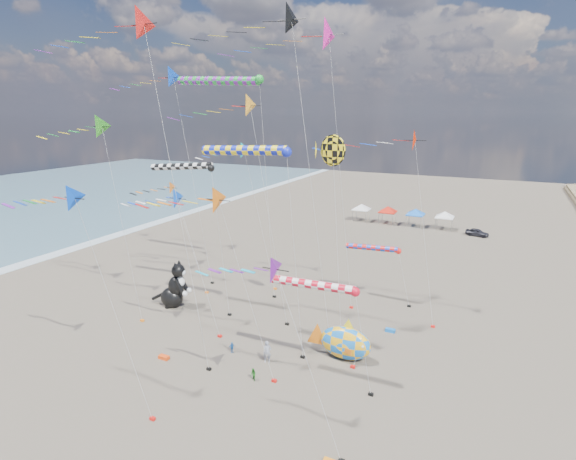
# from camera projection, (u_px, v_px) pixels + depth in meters

# --- Properties ---
(ground) EXTENTS (260.00, 260.00, 0.00)m
(ground) POSITION_uv_depth(u_px,v_px,m) (189.00, 417.00, 30.43)
(ground) COLOR brown
(ground) RESTS_ON ground
(delta_kite_0) EXTENTS (14.67, 2.64, 28.36)m
(delta_kite_0) POSITION_uv_depth(u_px,v_px,m) (280.00, 22.00, 34.49)
(delta_kite_0) COLOR black
(delta_kite_0) RESTS_ON ground
(delta_kite_1) EXTENTS (9.88, 2.00, 13.66)m
(delta_kite_1) POSITION_uv_depth(u_px,v_px,m) (175.00, 202.00, 39.89)
(delta_kite_1) COLOR blue
(delta_kite_1) RESTS_ON ground
(delta_kite_2) EXTENTS (11.74, 2.20, 15.16)m
(delta_kite_2) POSITION_uv_depth(u_px,v_px,m) (213.00, 200.00, 33.00)
(delta_kite_2) COLOR orange
(delta_kite_2) RESTS_ON ground
(delta_kite_3) EXTENTS (13.30, 2.27, 18.74)m
(delta_kite_3) POSITION_uv_depth(u_px,v_px,m) (391.00, 143.00, 40.85)
(delta_kite_3) COLOR red
(delta_kite_3) RESTS_ON ground
(delta_kite_4) EXTENTS (10.05, 1.63, 12.49)m
(delta_kite_4) POSITION_uv_depth(u_px,v_px,m) (164.00, 193.00, 50.60)
(delta_kite_4) COLOR orange
(delta_kite_4) RESTS_ON ground
(delta_kite_5) EXTENTS (12.36, 2.18, 21.76)m
(delta_kite_5) POSITION_uv_depth(u_px,v_px,m) (237.00, 109.00, 40.55)
(delta_kite_5) COLOR orange
(delta_kite_5) RESTS_ON ground
(delta_kite_6) EXTENTS (9.91, 2.00, 17.01)m
(delta_kite_6) POSITION_uv_depth(u_px,v_px,m) (239.00, 152.00, 50.23)
(delta_kite_6) COLOR #0EB2BB
(delta_kite_6) RESTS_ON ground
(delta_kite_7) EXTENTS (14.53, 2.53, 27.22)m
(delta_kite_7) POSITION_uv_depth(u_px,v_px,m) (136.00, 30.00, 31.49)
(delta_kite_7) COLOR red
(delta_kite_7) RESTS_ON ground
(delta_kite_8) EXTENTS (11.28, 2.38, 20.03)m
(delta_kite_8) POSITION_uv_depth(u_px,v_px,m) (94.00, 129.00, 41.20)
(delta_kite_8) COLOR #28861E
(delta_kite_8) RESTS_ON ground
(delta_kite_9) EXTENTS (8.91, 1.93, 12.17)m
(delta_kite_9) POSITION_uv_depth(u_px,v_px,m) (280.00, 279.00, 25.41)
(delta_kite_9) COLOR #6A1589
(delta_kite_9) RESTS_ON ground
(delta_kite_10) EXTENTS (11.37, 1.93, 15.84)m
(delta_kite_10) POSITION_uv_depth(u_px,v_px,m) (71.00, 202.00, 28.69)
(delta_kite_10) COLOR blue
(delta_kite_10) RESTS_ON ground
(delta_kite_11) EXTENTS (15.55, 3.34, 28.72)m
(delta_kite_11) POSITION_uv_depth(u_px,v_px,m) (319.00, 38.00, 42.28)
(delta_kite_11) COLOR #EA1B97
(delta_kite_11) RESTS_ON ground
(delta_kite_12) EXTENTS (13.28, 2.64, 25.32)m
(delta_kite_12) POSITION_uv_depth(u_px,v_px,m) (168.00, 78.00, 50.12)
(delta_kite_12) COLOR #0D3EB9
(delta_kite_12) RESTS_ON ground
(windsock_0) EXTENTS (8.71, 0.68, 15.23)m
(windsock_0) POSITION_uv_depth(u_px,v_px,m) (184.00, 168.00, 43.84)
(windsock_0) COLOR black
(windsock_0) RESTS_ON ground
(windsock_1) EXTENTS (11.47, 0.92, 23.67)m
(windsock_1) POSITION_uv_depth(u_px,v_px,m) (222.00, 81.00, 46.70)
(windsock_1) COLOR green
(windsock_1) RESTS_ON ground
(windsock_2) EXTENTS (9.20, 0.82, 17.52)m
(windsock_2) POSITION_uv_depth(u_px,v_px,m) (249.00, 151.00, 35.46)
(windsock_2) COLOR #1221B7
(windsock_2) RESTS_ON ground
(windsock_3) EXTENTS (7.38, 0.62, 6.32)m
(windsock_3) POSITION_uv_depth(u_px,v_px,m) (375.00, 249.00, 47.84)
(windsock_3) COLOR red
(windsock_3) RESTS_ON ground
(windsock_4) EXTENTS (8.14, 0.70, 8.21)m
(windsock_4) POSITION_uv_depth(u_px,v_px,m) (317.00, 286.00, 32.62)
(windsock_4) COLOR red
(windsock_4) RESTS_ON ground
(angelfish_kite) EXTENTS (3.74, 3.02, 18.27)m
(angelfish_kite) POSITION_uv_depth(u_px,v_px,m) (331.00, 152.00, 37.40)
(angelfish_kite) COLOR yellow
(angelfish_kite) RESTS_ON ground
(cat_inflatable) EXTENTS (4.09, 2.60, 5.12)m
(cat_inflatable) POSITION_uv_depth(u_px,v_px,m) (173.00, 284.00, 47.12)
(cat_inflatable) COLOR black
(cat_inflatable) RESTS_ON ground
(fish_inflatable) EXTENTS (5.75, 2.05, 3.72)m
(fish_inflatable) POSITION_uv_depth(u_px,v_px,m) (345.00, 343.00, 37.23)
(fish_inflatable) COLOR blue
(fish_inflatable) RESTS_ON ground
(person_adult) EXTENTS (0.81, 0.73, 1.86)m
(person_adult) POSITION_uv_depth(u_px,v_px,m) (267.00, 352.00, 36.92)
(person_adult) COLOR gray
(person_adult) RESTS_ON ground
(child_green) EXTENTS (0.62, 0.59, 1.01)m
(child_green) POSITION_uv_depth(u_px,v_px,m) (253.00, 375.00, 34.47)
(child_green) COLOR #237321
(child_green) RESTS_ON ground
(child_blue) EXTENTS (0.52, 0.60, 0.97)m
(child_blue) POSITION_uv_depth(u_px,v_px,m) (232.00, 347.00, 38.51)
(child_blue) COLOR #2061B2
(child_blue) RESTS_ON ground
(kite_bag_1) EXTENTS (0.90, 0.44, 0.30)m
(kite_bag_1) POSITION_uv_depth(u_px,v_px,m) (164.00, 357.00, 37.58)
(kite_bag_1) COLOR #EE4410
(kite_bag_1) RESTS_ON ground
(kite_bag_2) EXTENTS (0.90, 0.44, 0.30)m
(kite_bag_2) POSITION_uv_depth(u_px,v_px,m) (390.00, 330.00, 42.23)
(kite_bag_2) COLOR blue
(kite_bag_2) RESTS_ON ground
(tent_row) EXTENTS (19.20, 4.20, 3.80)m
(tent_row) POSITION_uv_depth(u_px,v_px,m) (402.00, 208.00, 81.28)
(tent_row) COLOR white
(tent_row) RESTS_ON ground
(parked_car) EXTENTS (3.93, 2.35, 1.25)m
(parked_car) POSITION_uv_depth(u_px,v_px,m) (477.00, 232.00, 74.70)
(parked_car) COLOR #26262D
(parked_car) RESTS_ON ground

